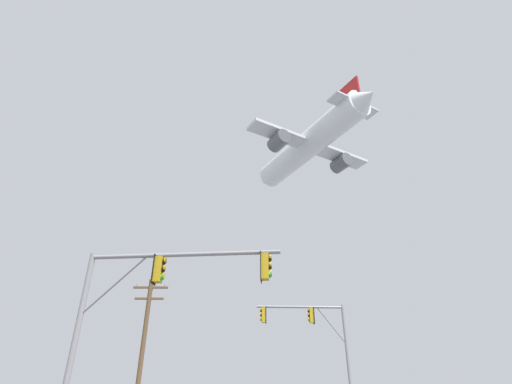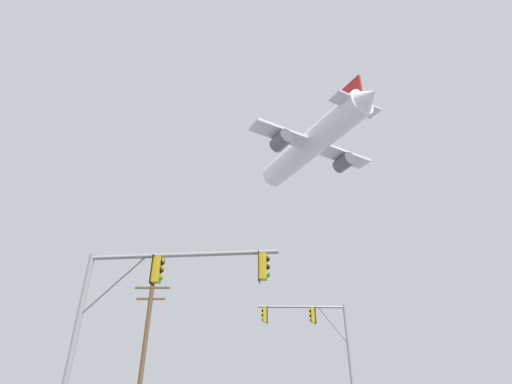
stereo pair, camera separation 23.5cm
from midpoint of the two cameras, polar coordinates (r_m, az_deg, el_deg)
name	(u,v)px [view 1 (the left image)]	position (r m, az deg, el deg)	size (l,w,h in m)	color
signal_pole_near	(152,293)	(13.92, -15.90, -14.46)	(6.96, 0.98, 6.20)	gray
signal_pole_far	(316,333)	(25.53, 8.75, -20.29)	(5.69, 0.56, 6.72)	gray
utility_pole	(143,342)	(25.16, -16.95, -20.92)	(2.20, 0.28, 8.10)	brown
airplane	(308,146)	(56.65, 7.80, 6.98)	(18.87, 24.44, 7.19)	white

